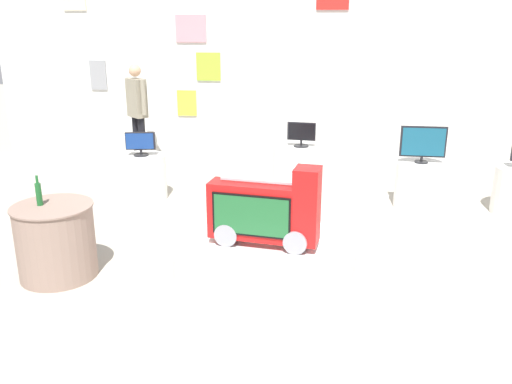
{
  "coord_description": "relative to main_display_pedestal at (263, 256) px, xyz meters",
  "views": [
    {
      "loc": [
        0.25,
        -5.25,
        2.45
      ],
      "look_at": [
        -0.41,
        0.21,
        0.68
      ],
      "focal_mm": 37.54,
      "sensor_mm": 36.0,
      "label": 1
    }
  ],
  "objects": [
    {
      "name": "tv_on_left_rear",
      "position": [
        1.89,
        2.12,
        0.77
      ],
      "size": [
        0.6,
        0.18,
        0.49
      ],
      "color": "black",
      "rests_on": "display_pedestal_left_rear"
    },
    {
      "name": "side_table_round",
      "position": [
        -2.01,
        -0.42,
        0.25
      ],
      "size": [
        0.78,
        0.78,
        0.74
      ],
      "color": "gray",
      "rests_on": "ground"
    },
    {
      "name": "display_pedestal_left_rear",
      "position": [
        1.89,
        2.12,
        0.19
      ],
      "size": [
        0.64,
        0.64,
        0.63
      ],
      "primitive_type": "cylinder",
      "color": "silver",
      "rests_on": "ground"
    },
    {
      "name": "main_display_pedestal",
      "position": [
        0.0,
        0.0,
        0.0
      ],
      "size": [
        1.88,
        1.88,
        0.26
      ],
      "primitive_type": "cylinder",
      "color": "silver",
      "rests_on": "ground"
    },
    {
      "name": "ground_plane",
      "position": [
        0.27,
        0.24,
        -0.13
      ],
      "size": [
        30.0,
        30.0,
        0.0
      ],
      "primitive_type": "plane",
      "color": "#A8A091"
    },
    {
      "name": "shopper_browsing_near_truck",
      "position": [
        -2.54,
        3.69,
        0.9
      ],
      "size": [
        0.43,
        0.41,
        1.75
      ],
      "color": "black",
      "rests_on": "ground"
    },
    {
      "name": "tv_on_center_rear",
      "position": [
        -1.95,
        2.05,
        0.68
      ],
      "size": [
        0.41,
        0.21,
        0.33
      ],
      "color": "black",
      "rests_on": "display_pedestal_center_rear"
    },
    {
      "name": "display_pedestal_far_right",
      "position": [
        0.26,
        2.89,
        0.19
      ],
      "size": [
        0.87,
        0.87,
        0.63
      ],
      "primitive_type": "cylinder",
      "color": "silver",
      "rests_on": "ground"
    },
    {
      "name": "novelty_firetruck_tv",
      "position": [
        0.02,
        -0.01,
        0.47
      ],
      "size": [
        1.14,
        0.47,
        0.84
      ],
      "color": "gray",
      "rests_on": "main_display_pedestal"
    },
    {
      "name": "back_wall_display",
      "position": [
        0.26,
        4.51,
        1.57
      ],
      "size": [
        11.29,
        0.13,
        3.39
      ],
      "color": "silver",
      "rests_on": "ground"
    },
    {
      "name": "tv_on_far_right",
      "position": [
        0.26,
        2.89,
        0.7
      ],
      "size": [
        0.43,
        0.23,
        0.37
      ],
      "color": "black",
      "rests_on": "display_pedestal_far_right"
    },
    {
      "name": "bottle_on_side_table",
      "position": [
        -2.13,
        -0.42,
        0.73
      ],
      "size": [
        0.06,
        0.06,
        0.3
      ],
      "color": "#195926",
      "rests_on": "side_table_round"
    },
    {
      "name": "display_pedestal_center_rear",
      "position": [
        -1.95,
        2.06,
        0.19
      ],
      "size": [
        0.67,
        0.67,
        0.63
      ],
      "primitive_type": "cylinder",
      "color": "silver",
      "rests_on": "ground"
    }
  ]
}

